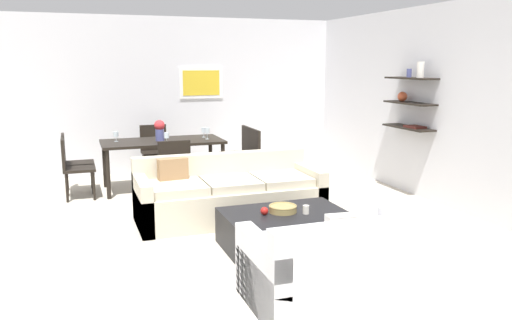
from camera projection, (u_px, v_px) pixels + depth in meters
ground_plane at (230, 227)px, 6.12m from camera, size 18.00×18.00×0.00m
back_wall_unit at (189, 95)px, 9.23m from camera, size 8.40×0.09×2.70m
right_wall_shelf_unit at (419, 103)px, 7.42m from camera, size 0.34×8.20×2.70m
sofa_beige at (228, 196)px, 6.41m from camera, size 2.26×0.90×0.78m
loveseat_white at (343, 266)px, 4.20m from camera, size 1.53×0.90×0.78m
coffee_table at (286, 231)px, 5.40m from camera, size 1.29×0.93×0.38m
decorative_bowl at (283, 208)px, 5.40m from camera, size 0.30×0.30×0.07m
candle_jar at (306, 210)px, 5.34m from camera, size 0.07×0.07×0.09m
apple_on_coffee_table at (264, 211)px, 5.31m from camera, size 0.08×0.08×0.08m
dining_table at (163, 145)px, 7.89m from camera, size 1.81×0.87×0.75m
dining_chair_foot at (173, 166)px, 7.14m from camera, size 0.44×0.44×0.88m
dining_chair_left_near at (72, 164)px, 7.31m from camera, size 0.44×0.44×0.88m
dining_chair_head at (155, 148)px, 8.70m from camera, size 0.44×0.44×0.88m
dining_chair_left_far at (72, 159)px, 7.67m from camera, size 0.44×0.44×0.88m
dining_chair_right_far at (240, 149)px, 8.54m from camera, size 0.44×0.44×0.88m
dining_chair_right_near at (248, 153)px, 8.17m from camera, size 0.44×0.44×0.88m
wine_glass_left_far at (116, 134)px, 7.73m from camera, size 0.07×0.07×0.15m
wine_glass_foot at (166, 136)px, 7.51m from camera, size 0.07×0.07×0.17m
wine_glass_right_near at (207, 131)px, 7.97m from camera, size 0.07×0.07×0.18m
wine_glass_right_far at (204, 130)px, 8.18m from camera, size 0.07×0.07×0.16m
wine_glass_head at (158, 130)px, 8.20m from camera, size 0.07×0.07×0.17m
centerpiece_vase at (160, 129)px, 7.81m from camera, size 0.16×0.16×0.32m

